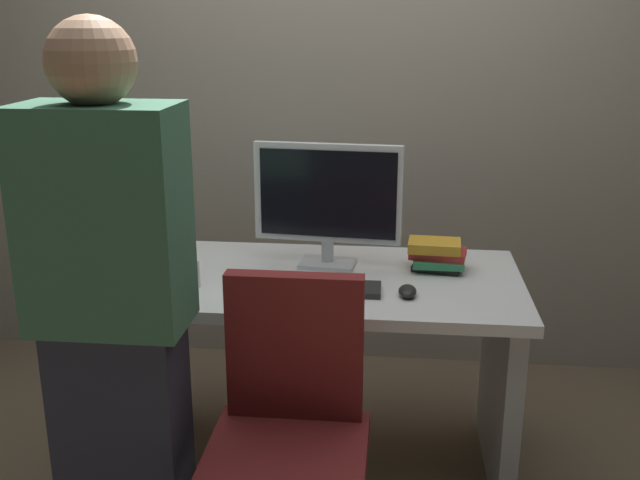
{
  "coord_description": "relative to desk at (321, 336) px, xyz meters",
  "views": [
    {
      "loc": [
        0.26,
        -2.46,
        1.63
      ],
      "look_at": [
        0.0,
        -0.05,
        0.9
      ],
      "focal_mm": 41.48,
      "sensor_mm": 36.0,
      "label": 1
    }
  ],
  "objects": [
    {
      "name": "monitor",
      "position": [
        0.01,
        0.12,
        0.49
      ],
      "size": [
        0.54,
        0.16,
        0.46
      ],
      "color": "silver",
      "rests_on": "desk"
    },
    {
      "name": "ground_plane",
      "position": [
        0.0,
        0.0,
        -0.51
      ],
      "size": [
        9.0,
        9.0,
        0.0
      ],
      "primitive_type": "plane",
      "color": "brown"
    },
    {
      "name": "desk",
      "position": [
        0.0,
        0.0,
        0.0
      ],
      "size": [
        1.42,
        0.75,
        0.75
      ],
      "color": "white",
      "rests_on": "ground"
    },
    {
      "name": "wall_back",
      "position": [
        0.0,
        0.96,
        0.99
      ],
      "size": [
        6.4,
        0.1,
        3.0
      ],
      "primitive_type": "cube",
      "color": "#9E9384",
      "rests_on": "ground"
    },
    {
      "name": "cup_near_keyboard",
      "position": [
        -0.44,
        -0.15,
        0.28
      ],
      "size": [
        0.08,
        0.08,
        0.1
      ],
      "primitive_type": "cylinder",
      "color": "silver",
      "rests_on": "desk"
    },
    {
      "name": "person_at_desk",
      "position": [
        -0.48,
        -0.72,
        0.33
      ],
      "size": [
        0.4,
        0.24,
        1.64
      ],
      "color": "#262838",
      "rests_on": "ground"
    },
    {
      "name": "book_stack",
      "position": [
        0.41,
        0.11,
        0.29
      ],
      "size": [
        0.22,
        0.16,
        0.11
      ],
      "color": "black",
      "rests_on": "desk"
    },
    {
      "name": "office_chair",
      "position": [
        -0.02,
        -0.67,
        -0.08
      ],
      "size": [
        0.52,
        0.52,
        0.94
      ],
      "color": "black",
      "rests_on": "ground"
    },
    {
      "name": "mouse",
      "position": [
        0.3,
        -0.16,
        0.25
      ],
      "size": [
        0.06,
        0.1,
        0.03
      ],
      "primitive_type": "ellipsoid",
      "color": "black",
      "rests_on": "desk"
    },
    {
      "name": "keyboard",
      "position": [
        0.0,
        -0.15,
        0.24
      ],
      "size": [
        0.43,
        0.14,
        0.02
      ],
      "primitive_type": "cube",
      "rotation": [
        0.0,
        0.0,
        0.01
      ],
      "color": "#262626",
      "rests_on": "desk"
    }
  ]
}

